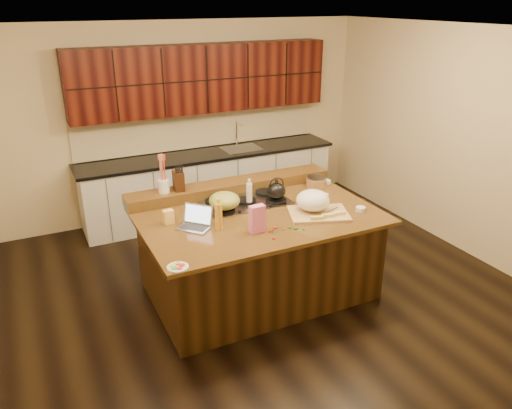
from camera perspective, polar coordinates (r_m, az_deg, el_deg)
name	(u,v)px	position (r m, az deg, el deg)	size (l,w,h in m)	color
room	(258,174)	(4.95, 0.25, 3.54)	(5.52, 5.02, 2.72)	black
island	(258,253)	(5.31, 0.24, -5.53)	(2.40, 1.60, 0.92)	black
back_ledge	(231,186)	(5.68, -2.87, 2.08)	(2.40, 0.30, 0.12)	black
cooktop	(246,202)	(5.35, -1.17, 0.29)	(0.92, 0.52, 0.05)	gray
back_counter	(208,149)	(7.13, -5.52, 6.35)	(3.70, 0.66, 2.40)	silver
kettle	(276,191)	(5.32, 2.34, 1.55)	(0.20, 0.20, 0.18)	black
green_bowl	(224,201)	(5.09, -3.63, 0.44)	(0.32, 0.32, 0.17)	olive
laptop	(196,222)	(4.83, -6.90, -1.94)	(0.38, 0.38, 0.21)	#B7B7BC
oil_bottle	(219,217)	(4.71, -4.29, -1.41)	(0.07, 0.07, 0.27)	gold
vinegar_bottle	(249,195)	(5.25, -0.78, 1.14)	(0.06, 0.06, 0.25)	silver
wooden_tray	(314,203)	(5.11, 6.68, 0.14)	(0.70, 0.60, 0.24)	tan
ramekin_a	(361,209)	(5.27, 11.86, -0.51)	(0.10, 0.10, 0.04)	white
ramekin_b	(324,196)	(5.54, 7.77, 0.97)	(0.10, 0.10, 0.04)	white
ramekin_c	(326,182)	(5.97, 8.04, 2.55)	(0.10, 0.10, 0.04)	white
strainer_bowl	(316,182)	(5.89, 6.92, 2.56)	(0.24, 0.24, 0.09)	#996B3F
kitchen_timer	(313,218)	(4.94, 6.51, -1.60)	(0.08, 0.08, 0.07)	silver
pink_bag	(257,219)	(4.66, 0.13, -1.65)	(0.14, 0.08, 0.27)	pink
candy_plate	(178,267)	(4.16, -8.94, -7.09)	(0.18, 0.18, 0.01)	white
package_box	(168,217)	(4.93, -9.99, -1.41)	(0.10, 0.07, 0.14)	#E8AE52
utensil_crock	(164,186)	(5.40, -10.49, 2.08)	(0.12, 0.12, 0.14)	white
knife_block	(178,181)	(5.43, -8.85, 2.69)	(0.10, 0.17, 0.21)	black
gumdrop_0	(277,227)	(4.78, 2.37, -2.63)	(0.02, 0.02, 0.02)	red
gumdrop_1	(290,227)	(4.79, 3.88, -2.63)	(0.02, 0.02, 0.02)	#198C26
gumdrop_2	(273,238)	(4.58, 1.98, -3.83)	(0.02, 0.02, 0.02)	red
gumdrop_3	(294,229)	(4.77, 4.41, -2.77)	(0.02, 0.02, 0.02)	#198C26
gumdrop_4	(274,239)	(4.57, 2.04, -3.91)	(0.02, 0.02, 0.02)	red
gumdrop_5	(303,229)	(4.77, 5.45, -2.81)	(0.02, 0.02, 0.02)	#198C26
gumdrop_6	(265,230)	(4.73, 1.00, -2.90)	(0.02, 0.02, 0.02)	red
gumdrop_7	(283,229)	(4.75, 3.15, -2.86)	(0.02, 0.02, 0.02)	#198C26
gumdrop_8	(273,230)	(4.73, 1.99, -2.96)	(0.02, 0.02, 0.02)	red
gumdrop_9	(297,228)	(4.78, 4.66, -2.73)	(0.02, 0.02, 0.02)	#198C26
gumdrop_10	(275,228)	(4.77, 2.13, -2.69)	(0.02, 0.02, 0.02)	red
gumdrop_11	(275,227)	(4.79, 2.22, -2.61)	(0.02, 0.02, 0.02)	#198C26
gumdrop_12	(270,232)	(4.70, 1.60, -3.10)	(0.02, 0.02, 0.02)	red
gumdrop_13	(273,233)	(4.68, 2.00, -3.22)	(0.02, 0.02, 0.02)	#198C26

